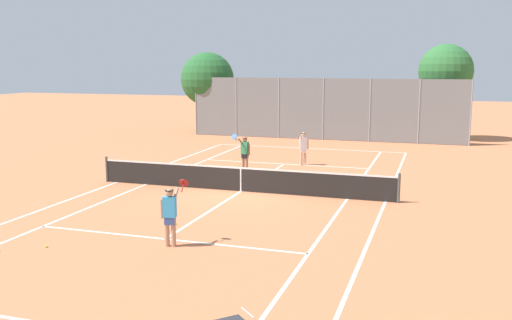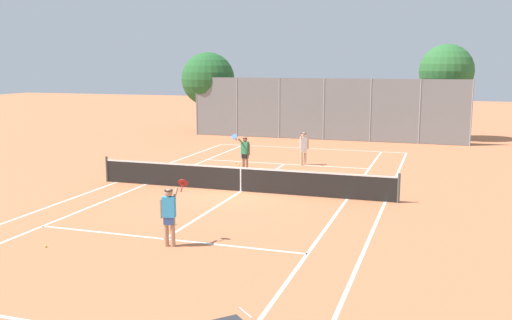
% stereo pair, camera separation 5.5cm
% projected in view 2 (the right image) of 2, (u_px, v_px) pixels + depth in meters
% --- Properties ---
extents(ground_plane, '(120.00, 120.00, 0.00)m').
position_uv_depth(ground_plane, '(241.00, 191.00, 22.09)').
color(ground_plane, '#C67047').
extents(court_line_markings, '(11.10, 23.90, 0.01)m').
position_uv_depth(court_line_markings, '(241.00, 191.00, 22.09)').
color(court_line_markings, silver).
rests_on(court_line_markings, ground).
extents(tennis_net, '(12.00, 0.10, 1.07)m').
position_uv_depth(tennis_net, '(241.00, 179.00, 22.00)').
color(tennis_net, '#474C47').
rests_on(tennis_net, ground).
extents(player_near_side, '(0.58, 0.81, 1.77)m').
position_uv_depth(player_near_side, '(169.00, 213.00, 15.32)').
color(player_near_side, tan).
rests_on(player_near_side, ground).
extents(player_far_left, '(0.76, 0.72, 1.77)m').
position_uv_depth(player_far_left, '(245.00, 152.00, 25.98)').
color(player_far_left, '#936B4C').
rests_on(player_far_left, ground).
extents(player_far_right, '(0.44, 0.56, 1.60)m').
position_uv_depth(player_far_right, '(304.00, 147.00, 27.66)').
color(player_far_right, '#D8A884').
rests_on(player_far_right, ground).
extents(loose_tennis_ball_0, '(0.07, 0.07, 0.07)m').
position_uv_depth(loose_tennis_ball_0, '(175.00, 224.00, 17.49)').
color(loose_tennis_ball_0, '#D1DB33').
rests_on(loose_tennis_ball_0, ground).
extents(loose_tennis_ball_1, '(0.07, 0.07, 0.07)m').
position_uv_depth(loose_tennis_ball_1, '(46.00, 246.00, 15.36)').
color(loose_tennis_ball_1, '#D1DB33').
rests_on(loose_tennis_ball_1, ground).
extents(loose_tennis_ball_2, '(0.07, 0.07, 0.07)m').
position_uv_depth(loose_tennis_ball_2, '(239.00, 164.00, 27.77)').
color(loose_tennis_ball_2, '#D1DB33').
rests_on(loose_tennis_ball_2, ground).
extents(loose_tennis_ball_3, '(0.07, 0.07, 0.07)m').
position_uv_depth(loose_tennis_ball_3, '(236.00, 163.00, 28.25)').
color(loose_tennis_ball_3, '#D1DB33').
rests_on(loose_tennis_ball_3, ground).
extents(loose_tennis_ball_5, '(0.07, 0.07, 0.07)m').
position_uv_depth(loose_tennis_ball_5, '(203.00, 186.00, 22.84)').
color(loose_tennis_ball_5, '#D1DB33').
rests_on(loose_tennis_ball_5, ground).
extents(back_fence, '(17.95, 0.08, 3.99)m').
position_uv_depth(back_fence, '(324.00, 109.00, 36.67)').
color(back_fence, gray).
rests_on(back_fence, ground).
extents(tree_behind_left, '(3.78, 3.78, 5.69)m').
position_uv_depth(tree_behind_left, '(208.00, 80.00, 40.61)').
color(tree_behind_left, brown).
rests_on(tree_behind_left, ground).
extents(tree_behind_right, '(3.43, 3.43, 6.14)m').
position_uv_depth(tree_behind_right, '(448.00, 73.00, 36.44)').
color(tree_behind_right, brown).
rests_on(tree_behind_right, ground).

